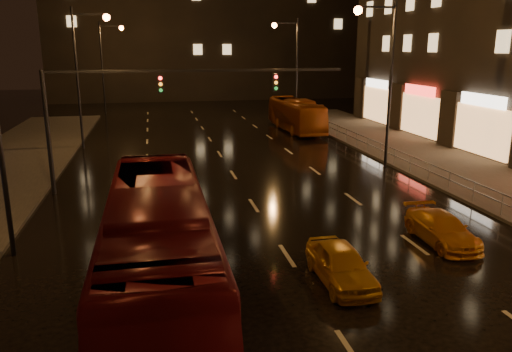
# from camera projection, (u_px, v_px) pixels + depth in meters

# --- Properties ---
(ground) EXTENTS (140.00, 140.00, 0.00)m
(ground) POSITION_uv_depth(u_px,v_px,m) (239.00, 184.00, 27.37)
(ground) COLOR black
(ground) RESTS_ON ground
(traffic_signal) EXTENTS (15.31, 0.32, 6.20)m
(traffic_signal) POSITION_uv_depth(u_px,v_px,m) (140.00, 99.00, 25.19)
(traffic_signal) COLOR black
(traffic_signal) RESTS_ON ground
(railing_right) EXTENTS (0.05, 56.00, 1.00)m
(railing_right) POSITION_uv_depth(u_px,v_px,m) (429.00, 167.00, 27.26)
(railing_right) COLOR #99999E
(railing_right) RESTS_ON sidewalk_right
(bus_red) EXTENTS (2.85, 12.17, 3.39)m
(bus_red) POSITION_uv_depth(u_px,v_px,m) (158.00, 245.00, 14.44)
(bus_red) COLOR #550C10
(bus_red) RESTS_ON ground
(bus_curb) EXTENTS (2.62, 10.24, 2.84)m
(bus_curb) POSITION_uv_depth(u_px,v_px,m) (296.00, 115.00, 44.52)
(bus_curb) COLOR #96430F
(bus_curb) RESTS_ON ground
(taxi_near) EXTENTS (1.48, 3.64, 1.24)m
(taxi_near) POSITION_uv_depth(u_px,v_px,m) (341.00, 264.00, 15.71)
(taxi_near) COLOR #BF7B11
(taxi_near) RESTS_ON ground
(taxi_far) EXTENTS (1.65, 3.88, 1.12)m
(taxi_far) POSITION_uv_depth(u_px,v_px,m) (442.00, 229.00, 18.95)
(taxi_far) COLOR orange
(taxi_far) RESTS_ON ground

